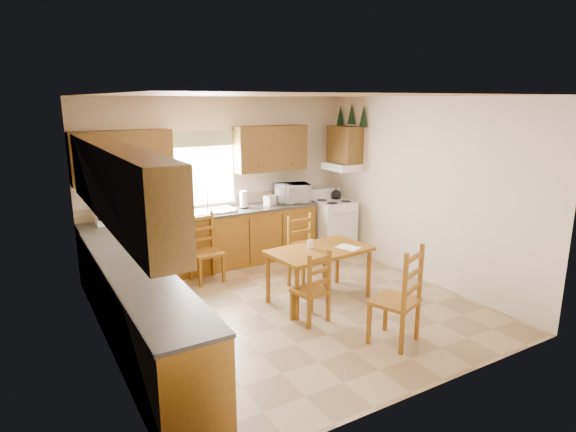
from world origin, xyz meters
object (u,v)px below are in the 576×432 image
stove (333,227)px  microwave (292,193)px  chair_near_left (310,286)px  dining_table (319,274)px  chair_near_right (395,295)px  chair_far_left (206,248)px  chair_far_right (307,253)px

stove → microwave: bearing=160.7°
chair_near_left → dining_table: bearing=-143.7°
dining_table → chair_near_left: 0.67m
microwave → chair_near_right: 3.44m
chair_near_left → chair_far_left: bearing=-82.7°
dining_table → chair_far_left: chair_far_left is taller
stove → microwave: 0.97m
chair_near_left → stove: bearing=-141.7°
stove → dining_table: 2.16m
chair_near_right → chair_far_left: 3.02m
microwave → chair_far_right: size_ratio=0.52×
dining_table → chair_near_right: chair_near_right is taller
chair_near_right → chair_far_left: (-1.11, 2.81, -0.05)m
microwave → chair_near_right: size_ratio=0.48×
chair_far_right → chair_near_right: bearing=-94.1°
chair_far_left → stove: bearing=1.8°
stove → chair_far_right: bearing=-133.5°
chair_near_right → chair_far_right: (0.04, 1.86, -0.04)m
dining_table → chair_far_right: size_ratio=1.30×
chair_near_right → chair_far_right: bearing=-113.4°
chair_far_left → chair_far_right: bearing=-43.0°
stove → chair_far_left: chair_far_left is taller
dining_table → microwave: bearing=64.2°
chair_near_left → chair_near_right: bearing=108.8°
stove → chair_far_left: (-2.47, -0.22, 0.06)m
microwave → chair_near_left: (-1.19, -2.41, -0.63)m
microwave → dining_table: 2.19m
chair_near_right → chair_far_right: size_ratio=1.09×
chair_near_left → chair_far_right: bearing=-130.7°
chair_far_right → chair_far_left: bearing=137.4°
microwave → stove: bearing=-10.3°
microwave → chair_far_left: size_ratio=0.53×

